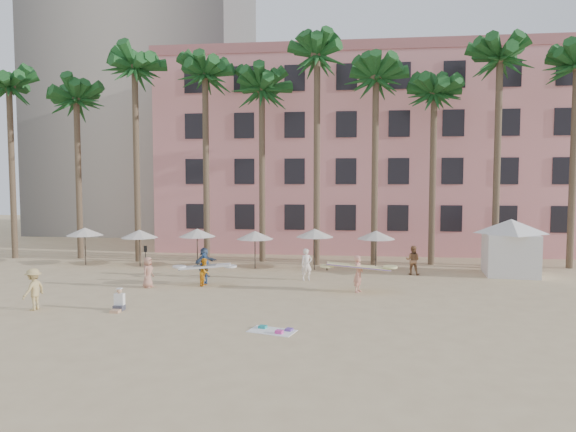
{
  "coord_description": "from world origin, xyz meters",
  "views": [
    {
      "loc": [
        5.1,
        -21.1,
        5.91
      ],
      "look_at": [
        1.97,
        6.0,
        4.0
      ],
      "focal_mm": 32.0,
      "sensor_mm": 36.0,
      "label": 1
    }
  ],
  "objects_px": {
    "pink_hotel": "(369,157)",
    "carrier_yellow": "(358,272)",
    "cabana": "(511,242)",
    "carrier_white": "(205,271)"
  },
  "relations": [
    {
      "from": "pink_hotel",
      "to": "carrier_yellow",
      "type": "xyz_separation_m",
      "value": [
        -1.27,
        -20.09,
        -6.92
      ]
    },
    {
      "from": "pink_hotel",
      "to": "cabana",
      "type": "xyz_separation_m",
      "value": [
        8.23,
        -14.05,
        -5.93
      ]
    },
    {
      "from": "carrier_white",
      "to": "pink_hotel",
      "type": "bearing_deg",
      "value": 63.19
    },
    {
      "from": "cabana",
      "to": "carrier_white",
      "type": "bearing_deg",
      "value": -163.51
    },
    {
      "from": "cabana",
      "to": "carrier_white",
      "type": "height_order",
      "value": "cabana"
    },
    {
      "from": "cabana",
      "to": "carrier_yellow",
      "type": "xyz_separation_m",
      "value": [
        -9.5,
        -6.04,
        -0.98
      ]
    },
    {
      "from": "carrier_yellow",
      "to": "carrier_white",
      "type": "bearing_deg",
      "value": 175.29
    },
    {
      "from": "pink_hotel",
      "to": "cabana",
      "type": "distance_m",
      "value": 17.33
    },
    {
      "from": "cabana",
      "to": "carrier_yellow",
      "type": "bearing_deg",
      "value": -147.57
    },
    {
      "from": "cabana",
      "to": "carrier_yellow",
      "type": "distance_m",
      "value": 11.3
    }
  ]
}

